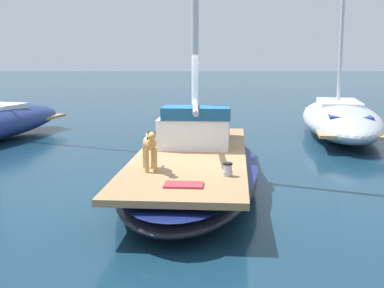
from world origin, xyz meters
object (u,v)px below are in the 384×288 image
(sailboat_main, at_px, (192,170))
(deck_winch, at_px, (228,170))
(dog_tan, at_px, (151,145))
(deck_towel, at_px, (184,185))
(moored_boat_starboard_side, at_px, (341,118))

(sailboat_main, xyz_separation_m, deck_winch, (0.56, -1.87, 0.42))
(deck_winch, bearing_deg, dog_tan, 162.37)
(deck_towel, xyz_separation_m, moored_boat_starboard_side, (4.74, 8.93, -0.14))
(dog_tan, relative_size, deck_winch, 4.46)
(deck_towel, relative_size, moored_boat_starboard_side, 0.07)
(dog_tan, distance_m, deck_winch, 1.33)
(dog_tan, height_order, moored_boat_starboard_side, moored_boat_starboard_side)
(dog_tan, xyz_separation_m, deck_towel, (0.56, -1.00, -0.41))
(sailboat_main, xyz_separation_m, moored_boat_starboard_side, (4.64, 6.44, 0.20))
(deck_towel, height_order, moored_boat_starboard_side, moored_boat_starboard_side)
(sailboat_main, bearing_deg, moored_boat_starboard_side, 54.26)
(deck_towel, distance_m, moored_boat_starboard_side, 10.11)
(dog_tan, relative_size, moored_boat_starboard_side, 0.11)
(sailboat_main, distance_m, dog_tan, 1.79)
(sailboat_main, height_order, deck_towel, deck_towel)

